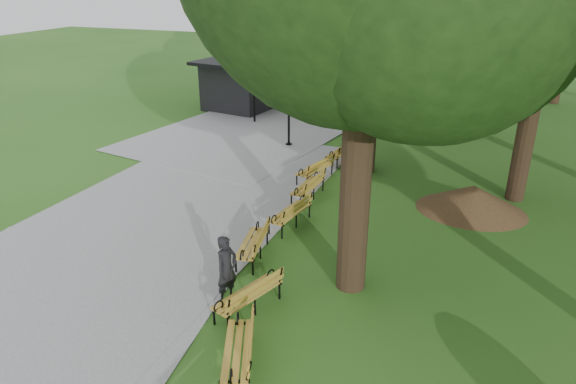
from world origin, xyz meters
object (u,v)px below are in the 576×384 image
at_px(bench_7, 341,152).
at_px(kiosk, 239,85).
at_px(bench_1, 238,350).
at_px(bench_4, 290,213).
at_px(lamp_post, 289,95).
at_px(bench_6, 315,169).
at_px(bench_2, 248,295).
at_px(dirt_mound, 472,198).
at_px(bench_5, 308,186).
at_px(person, 227,270).
at_px(bench_3, 252,243).

bearing_deg(bench_7, kiosk, -119.80).
distance_m(bench_1, bench_4, 6.19).
height_order(lamp_post, bench_1, lamp_post).
bearing_deg(bench_4, bench_1, 21.37).
bearing_deg(bench_1, bench_6, 167.75).
height_order(bench_1, bench_2, same).
relative_size(dirt_mound, bench_2, 1.52).
bearing_deg(bench_2, bench_4, -152.02).
height_order(lamp_post, bench_7, lamp_post).
distance_m(dirt_mound, bench_7, 5.94).
bearing_deg(bench_5, bench_6, -165.14).
height_order(person, lamp_post, lamp_post).
distance_m(bench_1, bench_6, 10.00).
xyz_separation_m(bench_5, bench_6, (-0.29, 1.65, 0.00)).
distance_m(lamp_post, bench_1, 14.09).
bearing_deg(bench_5, kiosk, -139.08).
bearing_deg(bench_2, dirt_mound, 168.94).
height_order(lamp_post, bench_4, lamp_post).
xyz_separation_m(kiosk, bench_1, (8.85, -18.57, -0.92)).
distance_m(person, bench_6, 7.93).
relative_size(person, kiosk, 0.38).
bearing_deg(lamp_post, person, -76.28).
relative_size(lamp_post, bench_5, 1.65).
bearing_deg(bench_6, bench_2, 23.57).
bearing_deg(person, bench_1, -133.50).
relative_size(person, bench_1, 0.88).
bearing_deg(bench_5, person, 6.51).
xyz_separation_m(person, kiosk, (-7.65, 16.61, 0.52)).
bearing_deg(bench_7, bench_2, 14.23).
xyz_separation_m(person, lamp_post, (-2.79, 11.44, 1.42)).
relative_size(lamp_post, dirt_mound, 1.08).
bearing_deg(person, lamp_post, 28.67).
bearing_deg(bench_1, bench_5, 167.69).
relative_size(kiosk, bench_6, 2.28).
distance_m(bench_1, bench_5, 8.32).
height_order(dirt_mound, bench_2, bench_2).
bearing_deg(lamp_post, bench_6, -56.43).
height_order(kiosk, bench_6, kiosk).
bearing_deg(bench_1, dirt_mound, 135.40).
xyz_separation_m(person, bench_4, (-0.00, 4.12, -0.39)).
xyz_separation_m(bench_2, bench_3, (-0.88, 2.19, 0.00)).
bearing_deg(person, bench_6, 18.18).
xyz_separation_m(dirt_mound, bench_6, (-5.50, 0.73, 0.01)).
height_order(lamp_post, bench_3, lamp_post).
relative_size(person, bench_5, 0.88).
bearing_deg(bench_3, bench_5, 168.56).
relative_size(dirt_mound, bench_5, 1.52).
height_order(bench_4, bench_7, same).
bearing_deg(bench_4, dirt_mound, 131.32).
distance_m(person, dirt_mound, 8.78).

